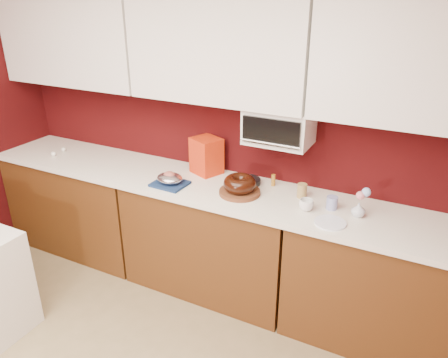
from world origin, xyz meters
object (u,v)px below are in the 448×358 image
at_px(pandoro_box, 207,156).
at_px(coffee_mug, 306,204).
at_px(foil_ham_nest, 170,178).
at_px(blue_jar, 332,203).
at_px(flower_vase, 358,209).
at_px(toaster_oven, 279,126).
at_px(bundt_cake, 240,184).

bearing_deg(pandoro_box, coffee_mug, 7.05).
distance_m(foil_ham_nest, blue_jar, 1.18).
height_order(blue_jar, flower_vase, flower_vase).
distance_m(coffee_mug, blue_jar, 0.18).
height_order(foil_ham_nest, flower_vase, flower_vase).
distance_m(toaster_oven, blue_jar, 0.63).
xyz_separation_m(pandoro_box, flower_vase, (1.21, -0.19, -0.09)).
bearing_deg(blue_jar, coffee_mug, -146.33).
distance_m(foil_ham_nest, pandoro_box, 0.37).
bearing_deg(bundt_cake, foil_ham_nest, -169.31).
distance_m(toaster_oven, foil_ham_nest, 0.89).
bearing_deg(toaster_oven, pandoro_box, 177.30).
relative_size(bundt_cake, coffee_mug, 2.51).
bearing_deg(blue_jar, toaster_oven, 163.24).
xyz_separation_m(foil_ham_nest, pandoro_box, (0.13, 0.33, 0.09)).
height_order(toaster_oven, pandoro_box, toaster_oven).
distance_m(bundt_cake, flower_vase, 0.82).
relative_size(toaster_oven, coffee_mug, 4.87).
distance_m(bundt_cake, blue_jar, 0.64).
relative_size(foil_ham_nest, flower_vase, 1.84).
bearing_deg(toaster_oven, coffee_mug, -37.84).
relative_size(bundt_cake, flower_vase, 2.16).
bearing_deg(blue_jar, pandoro_box, 171.17).
distance_m(bundt_cake, coffee_mug, 0.50).
relative_size(bundt_cake, pandoro_box, 0.82).
bearing_deg(pandoro_box, foil_ham_nest, -87.80).
bearing_deg(coffee_mug, foil_ham_nest, -175.81).
height_order(toaster_oven, bundt_cake, toaster_oven).
xyz_separation_m(toaster_oven, coffee_mug, (0.30, -0.23, -0.43)).
xyz_separation_m(toaster_oven, flower_vase, (0.62, -0.16, -0.42)).
relative_size(toaster_oven, pandoro_box, 1.58).
xyz_separation_m(bundt_cake, coffee_mug, (0.49, -0.02, -0.03)).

